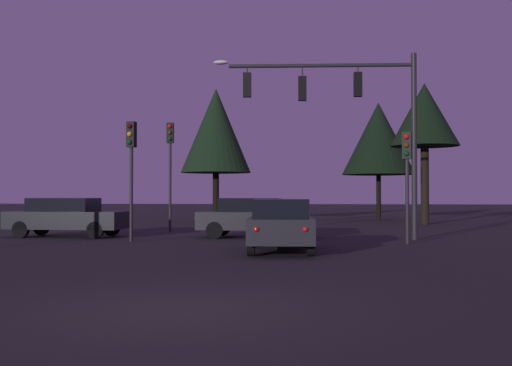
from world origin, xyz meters
TOP-DOWN VIEW (x-y plane):
  - ground_plane at (0.00, 24.50)m, footprint 168.00×168.00m
  - traffic_signal_mast_arm at (2.89, 14.73)m, footprint 7.47×0.72m
  - traffic_light_corner_left at (4.78, 12.76)m, footprint 0.35×0.38m
  - traffic_light_corner_right at (-4.86, 19.01)m, footprint 0.31×0.36m
  - traffic_light_median at (-4.71, 12.84)m, footprint 0.34×0.37m
  - car_nearside_lane at (0.80, 9.59)m, footprint 2.11×4.69m
  - car_crossing_left at (-0.68, 15.47)m, footprint 4.38×1.91m
  - car_crossing_right at (-8.02, 15.08)m, footprint 4.73×2.02m
  - tree_behind_sign at (-4.59, 29.23)m, footprint 4.25×4.25m
  - tree_left_far at (5.52, 33.98)m, footprint 4.82×4.82m
  - tree_center_horizon at (7.55, 27.52)m, footprint 3.85×3.85m

SIDE VIEW (x-z plane):
  - ground_plane at x=0.00m, z-range 0.00..0.00m
  - car_nearside_lane at x=0.80m, z-range 0.04..1.56m
  - car_crossing_left at x=-0.68m, z-range 0.04..1.56m
  - car_crossing_right at x=-8.02m, z-range 0.04..1.56m
  - traffic_light_corner_left at x=4.78m, z-range 0.80..4.54m
  - traffic_light_median at x=-4.71m, z-range 0.88..5.10m
  - traffic_light_corner_right at x=-4.86m, z-range 0.99..5.86m
  - traffic_signal_mast_arm at x=2.89m, z-range 1.52..8.37m
  - tree_left_far at x=5.52m, z-range 1.49..9.28m
  - tree_behind_sign at x=-4.59m, z-range 1.48..9.62m
  - tree_center_horizon at x=7.55m, z-range 2.12..10.04m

